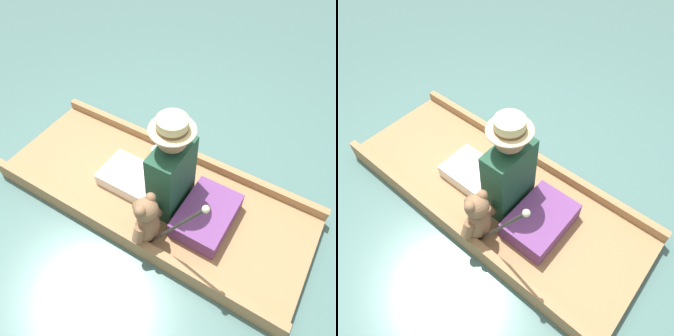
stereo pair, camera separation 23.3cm
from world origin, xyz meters
TOP-DOWN VIEW (x-y plane):
  - ground_plane at (0.00, 0.00)m, footprint 16.00×16.00m
  - punt_boat at (0.00, 0.00)m, footprint 1.01×2.57m
  - seat_cushion at (-0.03, -0.50)m, footprint 0.53×0.37m
  - seated_person at (-0.02, -0.09)m, footprint 0.39×0.79m
  - teddy_bear at (-0.37, -0.19)m, footprint 0.33×0.19m
  - wine_glass at (0.31, 0.16)m, footprint 0.10×0.10m
  - walking_cane at (-0.41, -0.46)m, footprint 0.04×0.42m

SIDE VIEW (x-z plane):
  - ground_plane at x=0.00m, z-range 0.00..0.00m
  - punt_boat at x=0.00m, z-range -0.03..0.15m
  - seat_cushion at x=-0.03m, z-range 0.10..0.26m
  - wine_glass at x=0.31m, z-range 0.13..0.27m
  - teddy_bear at x=-0.37m, z-range 0.09..0.56m
  - seated_person at x=-0.02m, z-range -0.01..0.87m
  - walking_cane at x=-0.41m, z-range 0.16..0.95m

